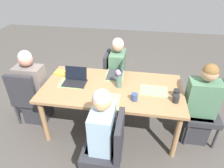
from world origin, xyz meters
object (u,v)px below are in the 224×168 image
at_px(person_head_left_left_far, 34,91).
at_px(person_head_right_right_near, 199,108).
at_px(laptop_far_left_mid, 117,73).
at_px(coffee_mug_near_left, 176,93).
at_px(coffee_mug_centre_left, 176,99).
at_px(book_red_cover, 62,73).
at_px(laptop_head_left_left_far, 75,80).
at_px(chair_far_left_mid, 114,74).
at_px(person_far_left_mid, 117,75).
at_px(chair_head_right_right_near, 202,107).
at_px(chair_head_left_left_far, 28,95).
at_px(coffee_mug_near_right, 134,97).
at_px(person_near_left_near, 103,139).
at_px(flower_vase, 119,79).
at_px(dining_table, 112,92).
at_px(chair_near_left_near, 109,146).

height_order(person_head_left_left_far, person_head_right_right_near, same).
height_order(laptop_far_left_mid, coffee_mug_near_left, laptop_far_left_mid).
relative_size(coffee_mug_near_left, coffee_mug_centre_left, 1.03).
xyz_separation_m(person_head_left_left_far, book_red_cover, (0.40, 0.23, 0.23)).
bearing_deg(laptop_head_left_left_far, chair_far_left_mid, 59.51).
relative_size(person_far_left_mid, chair_head_right_right_near, 1.33).
height_order(chair_head_left_left_far, coffee_mug_near_right, chair_head_left_left_far).
distance_m(laptop_far_left_mid, coffee_mug_near_right, 0.65).
height_order(chair_head_right_right_near, coffee_mug_near_right, chair_head_right_right_near).
relative_size(person_far_left_mid, chair_head_left_left_far, 1.33).
distance_m(coffee_mug_near_left, coffee_mug_near_right, 0.55).
distance_m(person_near_left_near, person_far_left_mid, 1.46).
xyz_separation_m(person_head_right_right_near, laptop_head_left_left_far, (-1.74, 0.03, 0.26)).
xyz_separation_m(chair_far_left_mid, chair_head_right_right_near, (1.36, -0.70, 0.00)).
bearing_deg(laptop_far_left_mid, flower_vase, -77.03).
height_order(person_far_left_mid, chair_head_left_left_far, person_far_left_mid).
xyz_separation_m(dining_table, chair_near_left_near, (0.10, -0.80, -0.17)).
bearing_deg(person_head_right_right_near, chair_head_left_left_far, -178.47).
height_order(laptop_far_left_mid, coffee_mug_centre_left, laptop_far_left_mid).
height_order(coffee_mug_near_right, book_red_cover, coffee_mug_near_right).
xyz_separation_m(chair_head_left_left_far, coffee_mug_near_left, (2.13, -0.01, 0.29)).
relative_size(chair_near_left_near, coffee_mug_near_left, 9.15).
relative_size(dining_table, coffee_mug_near_left, 19.63).
bearing_deg(person_far_left_mid, person_head_right_right_near, -30.23).
bearing_deg(person_head_right_right_near, chair_near_left_near, -143.95).
height_order(person_near_left_near, book_red_cover, person_near_left_near).
relative_size(dining_table, chair_near_left_near, 2.14).
height_order(chair_far_left_mid, coffee_mug_centre_left, chair_far_left_mid).
height_order(person_near_left_near, coffee_mug_near_left, person_near_left_near).
bearing_deg(book_red_cover, coffee_mug_centre_left, -1.47).
xyz_separation_m(person_head_right_right_near, coffee_mug_near_right, (-0.88, -0.25, 0.26)).
bearing_deg(laptop_head_left_left_far, chair_head_right_right_near, 1.45).
bearing_deg(laptop_head_left_left_far, person_head_left_left_far, -178.26).
distance_m(chair_near_left_near, coffee_mug_near_right, 0.67).
height_order(person_near_left_near, chair_far_left_mid, person_near_left_near).
distance_m(chair_head_right_right_near, coffee_mug_near_right, 1.04).
bearing_deg(chair_head_right_right_near, person_head_right_right_near, -128.76).
xyz_separation_m(person_head_right_right_near, book_red_cover, (-2.02, 0.23, 0.23)).
xyz_separation_m(flower_vase, book_red_cover, (-0.91, 0.21, -0.11)).
bearing_deg(chair_head_right_right_near, flower_vase, -177.68).
bearing_deg(person_near_left_near, chair_far_left_mid, 94.46).
distance_m(person_near_left_near, laptop_head_left_left_far, 0.99).
xyz_separation_m(chair_near_left_near, person_head_left_left_far, (-1.31, 0.81, 0.03)).
xyz_separation_m(chair_near_left_near, chair_head_right_right_near, (1.17, 0.88, 0.00)).
bearing_deg(chair_near_left_near, chair_far_left_mid, 96.97).
bearing_deg(person_head_right_right_near, coffee_mug_near_right, -164.17).
distance_m(person_near_left_near, person_head_right_right_near, 1.40).
bearing_deg(coffee_mug_centre_left, chair_head_left_left_far, 176.17).
xyz_separation_m(person_far_left_mid, laptop_far_left_mid, (0.04, -0.39, 0.26)).
height_order(person_far_left_mid, flower_vase, person_far_left_mid).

